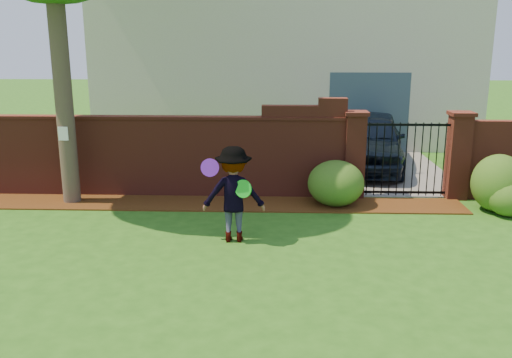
{
  "coord_description": "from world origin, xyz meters",
  "views": [
    {
      "loc": [
        0.7,
        -7.62,
        3.35
      ],
      "look_at": [
        0.37,
        1.4,
        1.05
      ],
      "focal_mm": 38.51,
      "sensor_mm": 36.0,
      "label": 1
    }
  ],
  "objects_px": {
    "man": "(233,195)",
    "frisbee_purple": "(210,168)",
    "car": "(369,142)",
    "frisbee_green": "(243,189)"
  },
  "relations": [
    {
      "from": "car",
      "to": "man",
      "type": "xyz_separation_m",
      "value": [
        -3.14,
        -5.39,
        0.07
      ]
    },
    {
      "from": "man",
      "to": "frisbee_purple",
      "type": "relative_size",
      "value": 5.46
    },
    {
      "from": "car",
      "to": "man",
      "type": "height_order",
      "value": "man"
    },
    {
      "from": "man",
      "to": "frisbee_green",
      "type": "distance_m",
      "value": 0.31
    },
    {
      "from": "car",
      "to": "frisbee_green",
      "type": "xyz_separation_m",
      "value": [
        -2.96,
        -5.58,
        0.23
      ]
    },
    {
      "from": "man",
      "to": "frisbee_green",
      "type": "xyz_separation_m",
      "value": [
        0.18,
        -0.19,
        0.16
      ]
    },
    {
      "from": "frisbee_green",
      "to": "car",
      "type": "bearing_deg",
      "value": 62.05
    },
    {
      "from": "man",
      "to": "frisbee_purple",
      "type": "height_order",
      "value": "man"
    },
    {
      "from": "man",
      "to": "frisbee_purple",
      "type": "xyz_separation_m",
      "value": [
        -0.37,
        -0.15,
        0.5
      ]
    },
    {
      "from": "car",
      "to": "frisbee_purple",
      "type": "xyz_separation_m",
      "value": [
        -3.51,
        -5.54,
        0.57
      ]
    }
  ]
}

